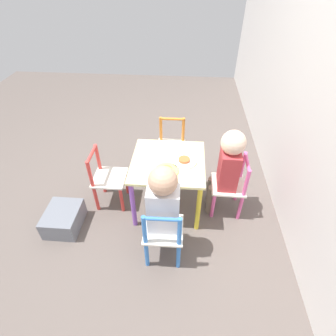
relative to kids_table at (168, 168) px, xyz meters
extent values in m
plane|color=#5B514C|center=(0.00, 0.00, -0.39)|extent=(6.00, 6.00, 0.00)
cube|color=beige|center=(0.00, 0.00, 0.06)|extent=(0.55, 0.55, 0.02)
cylinder|color=green|center=(-0.24, -0.24, -0.17)|extent=(0.04, 0.04, 0.45)
cylinder|color=#8E51BC|center=(0.24, -0.24, -0.17)|extent=(0.04, 0.04, 0.45)
cylinder|color=teal|center=(-0.24, 0.24, -0.17)|extent=(0.04, 0.04, 0.45)
cylinder|color=yellow|center=(0.24, 0.24, -0.17)|extent=(0.04, 0.04, 0.45)
cube|color=silver|center=(0.01, 0.48, -0.13)|extent=(0.27, 0.27, 0.02)
cylinder|color=#E5599E|center=(-0.10, 0.37, -0.27)|extent=(0.03, 0.03, 0.26)
cylinder|color=#E5599E|center=(0.11, 0.37, -0.27)|extent=(0.03, 0.03, 0.26)
cylinder|color=#E5599E|center=(-0.09, 0.58, -0.27)|extent=(0.03, 0.03, 0.26)
cylinder|color=#E5599E|center=(0.12, 0.58, -0.27)|extent=(0.03, 0.03, 0.26)
cylinder|color=#E5599E|center=(-0.09, 0.58, -0.01)|extent=(0.03, 0.03, 0.25)
cylinder|color=#E5599E|center=(0.12, 0.58, -0.01)|extent=(0.03, 0.03, 0.25)
cylinder|color=#E5599E|center=(0.01, 0.58, 0.11)|extent=(0.21, 0.03, 0.02)
cube|color=silver|center=(0.48, 0.01, -0.13)|extent=(0.26, 0.26, 0.02)
cylinder|color=#387AD1|center=(0.37, 0.11, -0.27)|extent=(0.03, 0.03, 0.26)
cylinder|color=#387AD1|center=(0.37, -0.10, -0.27)|extent=(0.03, 0.03, 0.26)
cylinder|color=#387AD1|center=(0.58, 0.11, -0.27)|extent=(0.03, 0.03, 0.26)
cylinder|color=#387AD1|center=(0.58, -0.10, -0.27)|extent=(0.03, 0.03, 0.26)
cylinder|color=#387AD1|center=(0.58, 0.11, -0.01)|extent=(0.03, 0.03, 0.25)
cylinder|color=#387AD1|center=(0.58, -0.10, -0.01)|extent=(0.03, 0.03, 0.25)
cylinder|color=#387AD1|center=(0.58, 0.01, 0.11)|extent=(0.03, 0.21, 0.02)
cube|color=silver|center=(0.00, -0.48, -0.13)|extent=(0.26, 0.26, 0.02)
cylinder|color=#DB3D38|center=(0.11, -0.37, -0.27)|extent=(0.03, 0.03, 0.26)
cylinder|color=#DB3D38|center=(-0.10, -0.37, -0.27)|extent=(0.03, 0.03, 0.26)
cylinder|color=#DB3D38|center=(0.11, -0.58, -0.27)|extent=(0.03, 0.03, 0.26)
cylinder|color=#DB3D38|center=(-0.10, -0.58, -0.27)|extent=(0.03, 0.03, 0.26)
cylinder|color=#DB3D38|center=(0.11, -0.58, -0.01)|extent=(0.03, 0.03, 0.25)
cylinder|color=#DB3D38|center=(-0.10, -0.58, -0.01)|extent=(0.03, 0.03, 0.25)
cylinder|color=#DB3D38|center=(0.00, -0.58, 0.11)|extent=(0.21, 0.03, 0.02)
cube|color=silver|center=(-0.48, -0.01, -0.13)|extent=(0.26, 0.26, 0.02)
cylinder|color=orange|center=(-0.37, -0.11, -0.27)|extent=(0.03, 0.03, 0.26)
cylinder|color=orange|center=(-0.37, 0.10, -0.27)|extent=(0.03, 0.03, 0.26)
cylinder|color=orange|center=(-0.58, -0.11, -0.27)|extent=(0.03, 0.03, 0.26)
cylinder|color=orange|center=(-0.58, 0.10, -0.27)|extent=(0.03, 0.03, 0.26)
cylinder|color=orange|center=(-0.58, -0.11, -0.01)|extent=(0.03, 0.03, 0.25)
cylinder|color=orange|center=(-0.58, 0.10, -0.01)|extent=(0.03, 0.03, 0.25)
cylinder|color=orange|center=(-0.58, -0.01, 0.11)|extent=(0.03, 0.21, 0.02)
cylinder|color=#7A6B5B|center=(-0.04, 0.36, -0.26)|extent=(0.07, 0.07, 0.27)
cylinder|color=#7A6B5B|center=(0.06, 0.36, -0.26)|extent=(0.07, 0.07, 0.27)
cube|color=#B23338|center=(0.01, 0.46, 0.04)|extent=(0.20, 0.14, 0.32)
sphere|color=beige|center=(0.01, 0.46, 0.27)|extent=(0.18, 0.18, 0.18)
cylinder|color=#4C608E|center=(0.36, 0.06, -0.26)|extent=(0.07, 0.07, 0.27)
cylinder|color=#4C608E|center=(0.36, -0.04, -0.26)|extent=(0.07, 0.07, 0.27)
cube|color=silver|center=(0.46, 0.01, 0.05)|extent=(0.14, 0.20, 0.34)
sphere|color=tan|center=(0.46, 0.01, 0.29)|extent=(0.17, 0.17, 0.17)
cylinder|color=white|center=(0.00, 0.12, 0.08)|extent=(0.19, 0.19, 0.01)
cylinder|color=#CC6633|center=(0.00, 0.12, 0.09)|extent=(0.08, 0.08, 0.02)
cylinder|color=#EADB66|center=(0.12, 0.00, 0.08)|extent=(0.17, 0.17, 0.01)
cylinder|color=#D6843D|center=(0.12, 0.00, 0.09)|extent=(0.08, 0.08, 0.02)
cube|color=slate|center=(0.30, -0.79, -0.31)|extent=(0.30, 0.26, 0.16)
camera|label=1|loc=(1.55, 0.12, 1.30)|focal=28.00mm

